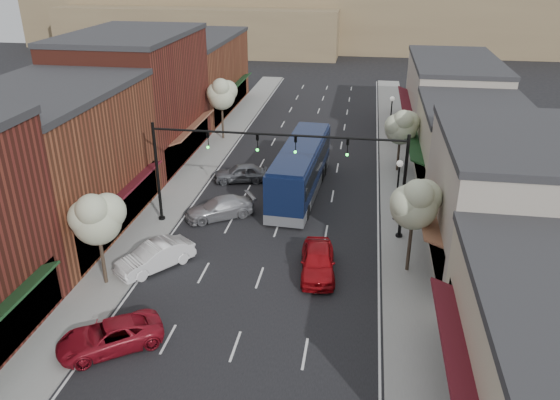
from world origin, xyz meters
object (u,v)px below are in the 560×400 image
at_px(tree_right_far, 402,126).
at_px(red_hatchback, 318,261).
at_px(signal_mast_left, 191,160).
at_px(tree_left_near, 97,217).
at_px(tree_left_far, 222,93).
at_px(parked_car_d, 241,173).
at_px(parked_car_c, 220,208).
at_px(parked_car_b, 155,256).
at_px(lamp_post_near, 398,181).
at_px(parked_car_a, 110,336).
at_px(tree_right_near, 415,202).
at_px(lamp_post_far, 391,111).
at_px(coach_bus, 301,169).
at_px(signal_mast_right, 366,170).

height_order(tree_right_far, red_hatchback, tree_right_far).
bearing_deg(signal_mast_left, tree_left_near, -108.10).
distance_m(tree_left_far, parked_car_d, 11.59).
height_order(signal_mast_left, tree_right_far, signal_mast_left).
relative_size(tree_left_near, tree_left_far, 0.93).
bearing_deg(parked_car_c, red_hatchback, 17.81).
relative_size(parked_car_b, parked_car_d, 1.08).
relative_size(lamp_post_near, parked_car_d, 1.03).
bearing_deg(parked_car_a, tree_right_near, 87.65).
relative_size(lamp_post_far, parked_car_b, 0.95).
bearing_deg(parked_car_a, parked_car_d, 141.06).
relative_size(tree_right_far, coach_bus, 0.43).
bearing_deg(signal_mast_right, parked_car_c, 173.02).
distance_m(tree_right_far, red_hatchback, 18.01).
bearing_deg(lamp_post_near, tree_right_near, -85.23).
bearing_deg(parked_car_b, parked_car_a, -48.23).
xyz_separation_m(tree_right_near, tree_left_far, (-16.60, 22.00, 0.15)).
bearing_deg(coach_bus, lamp_post_near, -24.96).
height_order(tree_right_far, parked_car_a, tree_right_far).
height_order(signal_mast_right, signal_mast_left, same).
bearing_deg(tree_left_far, parked_car_a, -85.30).
xyz_separation_m(signal_mast_left, lamp_post_near, (13.42, 2.50, -1.62)).
bearing_deg(parked_car_b, signal_mast_right, 64.32).
bearing_deg(parked_car_a, parked_car_c, 139.14).
xyz_separation_m(lamp_post_near, coach_bus, (-7.00, 3.78, -1.01)).
distance_m(tree_left_far, parked_car_a, 31.28).
distance_m(signal_mast_right, lamp_post_far, 20.19).
height_order(tree_left_near, red_hatchback, tree_left_near).
bearing_deg(signal_mast_left, lamp_post_far, 56.14).
bearing_deg(lamp_post_far, tree_left_far, -172.70).
height_order(signal_mast_left, parked_car_d, signal_mast_left).
bearing_deg(tree_left_far, parked_car_b, -85.08).
distance_m(signal_mast_left, lamp_post_near, 13.75).
bearing_deg(signal_mast_right, lamp_post_near, 48.95).
height_order(tree_left_near, lamp_post_far, tree_left_near).
xyz_separation_m(tree_right_near, tree_left_near, (-16.60, -4.00, -0.23)).
bearing_deg(signal_mast_left, red_hatchback, -29.66).
relative_size(lamp_post_far, parked_car_a, 0.92).
distance_m(tree_right_near, parked_car_d, 17.66).
xyz_separation_m(signal_mast_left, parked_car_b, (-0.58, -5.89, -3.85)).
bearing_deg(tree_left_near, lamp_post_far, 60.22).
height_order(tree_right_near, tree_left_near, tree_right_near).
bearing_deg(tree_left_far, lamp_post_far, 7.30).
distance_m(lamp_post_near, lamp_post_far, 17.50).
relative_size(signal_mast_right, tree_right_near, 1.38).
relative_size(signal_mast_right, parked_car_b, 1.76).
bearing_deg(tree_left_near, lamp_post_near, 33.33).
bearing_deg(lamp_post_far, parked_car_c, -122.55).
bearing_deg(coach_bus, tree_left_far, 131.18).
bearing_deg(tree_left_near, tree_right_near, 13.55).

